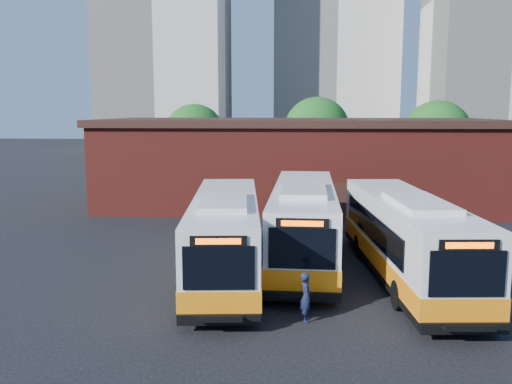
# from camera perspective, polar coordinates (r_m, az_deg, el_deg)

# --- Properties ---
(ground) EXTENTS (220.00, 220.00, 0.00)m
(ground) POSITION_cam_1_polar(r_m,az_deg,el_deg) (21.86, 4.50, -10.25)
(ground) COLOR black
(bus_midwest) EXTENTS (3.90, 13.31, 3.58)m
(bus_midwest) POSITION_cam_1_polar(r_m,az_deg,el_deg) (23.41, -3.24, -4.81)
(bus_midwest) COLOR white
(bus_midwest) RESTS_ON ground
(bus_mideast) EXTENTS (3.19, 13.76, 3.73)m
(bus_mideast) POSITION_cam_1_polar(r_m,az_deg,el_deg) (25.71, 5.04, -3.46)
(bus_mideast) COLOR white
(bus_mideast) RESTS_ON ground
(bus_east) EXTENTS (3.82, 13.53, 3.64)m
(bus_east) POSITION_cam_1_polar(r_m,az_deg,el_deg) (23.62, 15.51, -4.93)
(bus_east) COLOR white
(bus_east) RESTS_ON ground
(transit_worker) EXTENTS (0.45, 0.65, 1.69)m
(transit_worker) POSITION_cam_1_polar(r_m,az_deg,el_deg) (18.58, 5.31, -10.96)
(transit_worker) COLOR #131938
(transit_worker) RESTS_ON ground
(depot_building) EXTENTS (28.60, 12.60, 6.40)m
(depot_building) POSITION_cam_1_polar(r_m,az_deg,el_deg) (40.86, 4.37, 3.27)
(depot_building) COLOR maroon
(depot_building) RESTS_ON ground
(tree_west) EXTENTS (6.00, 6.00, 7.65)m
(tree_west) POSITION_cam_1_polar(r_m,az_deg,el_deg) (53.64, -6.47, 6.00)
(tree_west) COLOR #382314
(tree_west) RESTS_ON ground
(tree_mid) EXTENTS (6.56, 6.56, 8.36)m
(tree_mid) POSITION_cam_1_polar(r_m,az_deg,el_deg) (54.77, 6.44, 6.51)
(tree_mid) COLOR #382314
(tree_mid) RESTS_ON ground
(tree_east) EXTENTS (6.24, 6.24, 7.96)m
(tree_east) POSITION_cam_1_polar(r_m,az_deg,el_deg) (53.39, 18.50, 5.80)
(tree_east) COLOR #382314
(tree_east) RESTS_ON ground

